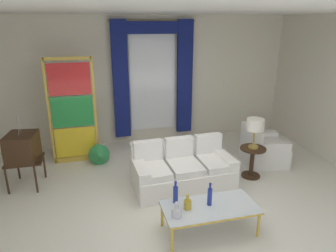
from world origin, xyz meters
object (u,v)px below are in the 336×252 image
Objects in this scene: vintage_tv at (22,148)px; bottle_amber_squat at (210,196)px; armchair_white at (262,150)px; stained_glass_divider at (73,114)px; table_lamp_brass at (255,126)px; bottle_ruby_flask at (177,211)px; bottle_blue_decanter at (176,194)px; round_side_table at (252,159)px; peacock_figurine at (99,156)px; couch_white_long at (182,169)px; bottle_crystal_tall at (188,204)px; coffee_table at (210,208)px.

bottle_amber_squat is at bearing -36.42° from vintage_tv.
bottle_amber_squat is 2.63m from armchair_white.
table_lamp_brass is (3.26, -1.56, -0.03)m from stained_glass_divider.
bottle_amber_squat is at bearing -56.88° from stained_glass_divider.
bottle_blue_decanter is at bearing 76.96° from bottle_ruby_flask.
bottle_blue_decanter is 2.93m from vintage_tv.
table_lamp_brass is (1.84, 1.14, 0.48)m from bottle_blue_decanter.
bottle_ruby_flask reaches higher than round_side_table.
table_lamp_brass is (4.12, -0.70, 0.30)m from vintage_tv.
bottle_ruby_flask reaches higher than peacock_figurine.
stained_glass_divider is at bearing 140.73° from couch_white_long.
armchair_white is at bearing 38.99° from bottle_ruby_flask.
armchair_white is (2.34, 1.64, -0.26)m from bottle_blue_decanter.
couch_white_long is at bearing 69.14° from bottle_blue_decanter.
bottle_blue_decanter is 0.23m from bottle_crystal_tall.
bottle_amber_squat is (-0.00, -1.34, 0.25)m from couch_white_long.
coffee_table is 2.21× the size of round_side_table.
bottle_ruby_flask is 3.11m from armchair_white.
round_side_table is (1.72, 1.32, -0.13)m from bottle_crystal_tall.
bottle_amber_squat is at bearing 80.25° from coffee_table.
coffee_table is 2.31× the size of table_lamp_brass.
peacock_figurine is (-1.41, 2.51, -0.33)m from bottle_amber_squat.
peacock_figurine is (-3.31, 0.70, -0.07)m from armchair_white.
stained_glass_divider is 1.02m from peacock_figurine.
bottle_amber_squat reaches higher than coffee_table.
stained_glass_divider is at bearing 117.88° from bottle_blue_decanter.
round_side_table is 0.67m from table_lamp_brass.
vintage_tv reaches higher than bottle_crystal_tall.
bottle_ruby_flask is 0.37× the size of peacock_figurine.
couch_white_long is 1.57m from table_lamp_brass.
couch_white_long is at bearing 89.71° from coffee_table.
armchair_white is 1.58× the size of peacock_figurine.
table_lamp_brass reaches higher than peacock_figurine.
bottle_blue_decanter is (-0.44, 0.21, 0.18)m from coffee_table.
vintage_tv is at bearing 143.58° from bottle_amber_squat.
stained_glass_divider is (0.85, 0.86, 0.33)m from vintage_tv.
coffee_table is at bearing -61.07° from peacock_figurine.
stained_glass_divider is at bearing 123.12° from bottle_amber_squat.
bottle_amber_squat reaches higher than bottle_ruby_flask.
bottle_ruby_flask is 0.39× the size of table_lamp_brass.
vintage_tv reaches higher than peacock_figurine.
table_lamp_brass is (1.91, 1.46, 0.54)m from bottle_ruby_flask.
couch_white_long is 1.84m from peacock_figurine.
bottle_amber_squat is at bearing -136.40° from armchair_white.
round_side_table is (1.84, 1.14, -0.20)m from bottle_blue_decanter.
coffee_table is 0.98× the size of vintage_tv.
armchair_white is 1.66× the size of table_lamp_brass.
bottle_crystal_tall is 0.37× the size of peacock_figurine.
couch_white_long is 8.06× the size of bottle_ruby_flask.
bottle_blue_decanter reaches higher than bottle_ruby_flask.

